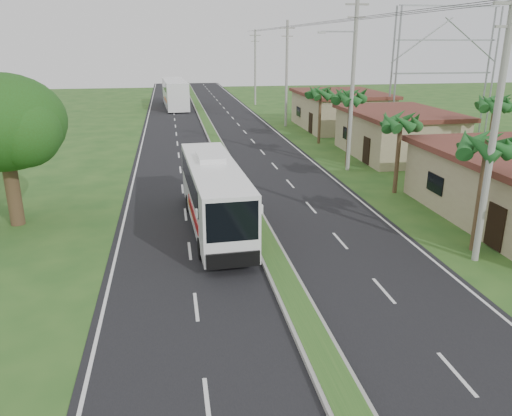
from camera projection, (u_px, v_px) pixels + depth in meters
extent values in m
plane|color=#25501D|center=(293.00, 299.00, 18.11)|extent=(180.00, 180.00, 0.00)
cube|color=black|center=(228.00, 168.00, 36.80)|extent=(14.00, 160.00, 0.02)
cube|color=gray|center=(228.00, 167.00, 36.77)|extent=(1.20, 160.00, 0.17)
cube|color=#25501D|center=(228.00, 166.00, 36.74)|extent=(0.95, 160.00, 0.02)
cube|color=silver|center=(135.00, 172.00, 35.73)|extent=(0.12, 160.00, 0.01)
cube|color=silver|center=(316.00, 164.00, 37.88)|extent=(0.12, 160.00, 0.01)
cube|color=tan|center=(397.00, 135.00, 40.39)|extent=(7.00, 10.00, 3.35)
cube|color=#56291E|center=(399.00, 112.00, 39.81)|extent=(7.60, 10.60, 0.32)
cube|color=tan|center=(340.00, 111.00, 53.45)|extent=(8.00, 11.00, 3.50)
cube|color=#56291E|center=(341.00, 93.00, 52.85)|extent=(8.60, 11.60, 0.32)
cylinder|color=#473321|center=(480.00, 197.00, 21.57)|extent=(0.26, 0.26, 5.00)
cylinder|color=#473321|center=(398.00, 156.00, 30.11)|extent=(0.26, 0.26, 4.60)
cylinder|color=#473321|center=(349.00, 130.00, 36.43)|extent=(0.26, 0.26, 5.40)
cylinder|color=#473321|center=(320.00, 117.00, 45.01)|extent=(0.26, 0.26, 4.80)
cylinder|color=#473321|center=(490.00, 138.00, 34.12)|extent=(0.26, 0.26, 5.20)
cylinder|color=#473321|center=(12.00, 187.00, 24.89)|extent=(0.70, 0.70, 4.00)
ellipsoid|color=#234813|center=(2.00, 122.00, 23.88)|extent=(6.00, 6.00, 4.68)
sphere|color=#234813|center=(24.00, 131.00, 23.23)|extent=(3.40, 3.40, 3.40)
cylinder|color=gray|center=(494.00, 132.00, 19.60)|extent=(0.28, 0.28, 11.00)
cube|color=gray|center=(510.00, 27.00, 18.37)|extent=(1.20, 0.10, 0.10)
cylinder|color=gray|center=(352.00, 85.00, 34.40)|extent=(0.28, 0.28, 12.00)
cube|color=gray|center=(357.00, 4.00, 32.75)|extent=(1.60, 0.12, 0.12)
cube|color=gray|center=(357.00, 17.00, 33.00)|extent=(1.20, 0.10, 0.10)
cube|color=gray|center=(338.00, 32.00, 33.09)|extent=(2.40, 0.10, 0.10)
cylinder|color=gray|center=(287.00, 75.00, 53.25)|extent=(0.28, 0.28, 11.00)
cube|color=gray|center=(287.00, 28.00, 51.76)|extent=(1.60, 0.12, 0.12)
cube|color=gray|center=(287.00, 36.00, 52.01)|extent=(1.20, 0.10, 0.10)
cylinder|color=gray|center=(255.00, 68.00, 72.02)|extent=(0.28, 0.28, 10.50)
cube|color=gray|center=(255.00, 35.00, 70.61)|extent=(1.60, 0.12, 0.12)
cube|color=gray|center=(255.00, 41.00, 70.86)|extent=(1.20, 0.10, 0.10)
cylinder|color=gray|center=(396.00, 74.00, 46.51)|extent=(0.18, 0.18, 12.00)
cylinder|color=gray|center=(493.00, 73.00, 48.12)|extent=(0.18, 0.18, 12.00)
cylinder|color=gray|center=(392.00, 73.00, 47.45)|extent=(0.18, 0.18, 12.00)
cylinder|color=gray|center=(487.00, 72.00, 49.06)|extent=(0.18, 0.18, 12.00)
cube|color=gray|center=(443.00, 73.00, 47.78)|extent=(10.00, 0.14, 0.14)
cube|color=gray|center=(447.00, 40.00, 46.83)|extent=(10.00, 0.14, 0.14)
cube|color=gray|center=(451.00, 6.00, 45.88)|extent=(10.00, 0.14, 0.14)
cube|color=white|center=(214.00, 193.00, 24.33)|extent=(2.72, 11.03, 2.87)
cube|color=black|center=(212.00, 178.00, 24.63)|extent=(2.68, 8.84, 1.15)
cube|color=black|center=(232.00, 222.00, 19.16)|extent=(2.06, 0.22, 1.61)
cube|color=#A40D0F|center=(217.00, 211.00, 23.49)|extent=(2.52, 4.83, 0.50)
cube|color=#FFAB15|center=(214.00, 207.00, 24.83)|extent=(2.44, 2.83, 0.23)
cube|color=white|center=(210.00, 157.00, 24.84)|extent=(1.36, 2.24, 0.26)
cylinder|color=black|center=(202.00, 248.00, 21.34)|extent=(0.33, 0.96, 0.95)
cylinder|color=black|center=(249.00, 244.00, 21.75)|extent=(0.33, 0.96, 0.95)
cylinder|color=black|center=(189.00, 203.00, 27.26)|extent=(0.33, 0.96, 0.95)
cylinder|color=black|center=(226.00, 201.00, 27.67)|extent=(0.33, 0.96, 0.95)
cube|color=white|center=(175.00, 93.00, 69.79)|extent=(3.51, 13.16, 3.62)
cube|color=black|center=(174.00, 85.00, 69.97)|extent=(3.38, 9.76, 1.23)
cube|color=#DD4C16|center=(176.00, 99.00, 68.96)|extent=(3.20, 6.37, 0.40)
cylinder|color=black|center=(169.00, 109.00, 65.01)|extent=(0.40, 1.10, 1.09)
cylinder|color=black|center=(188.00, 108.00, 65.53)|extent=(0.40, 1.10, 1.09)
cylinder|color=black|center=(165.00, 100.00, 74.44)|extent=(0.40, 1.10, 1.09)
cylinder|color=black|center=(182.00, 100.00, 74.96)|extent=(0.40, 1.10, 1.09)
imported|color=black|center=(218.00, 206.00, 26.79)|extent=(1.71, 0.91, 0.99)
imported|color=maroon|center=(218.00, 188.00, 26.47)|extent=(0.79, 0.63, 1.90)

